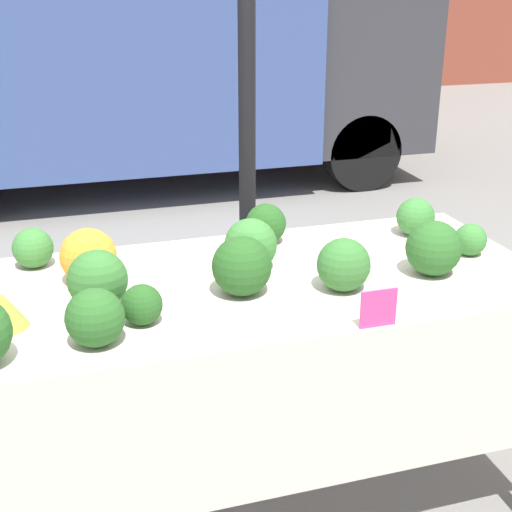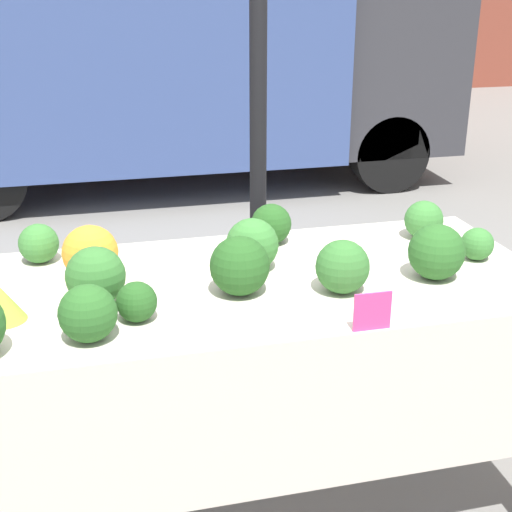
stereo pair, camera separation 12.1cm
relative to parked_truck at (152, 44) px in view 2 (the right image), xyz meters
name	(u,v)px [view 2 (the right image)]	position (x,y,z in m)	size (l,w,h in m)	color
ground_plane	(256,497)	(-0.16, -4.50, -1.21)	(40.00, 40.00, 0.00)	gray
tent_pole	(258,130)	(0.04, -3.75, -0.02)	(0.07, 0.07, 2.39)	black
parked_truck	(152,44)	(0.00, 0.00, 0.00)	(4.87, 2.20, 2.25)	#384C84
market_table	(261,319)	(-0.16, -4.57, -0.45)	(1.87, 0.86, 0.87)	beige
orange_cauliflower	(90,253)	(-0.67, -4.37, -0.25)	(0.18, 0.18, 0.18)	orange
romanesco_head	(2,304)	(-0.92, -4.62, -0.29)	(0.13, 0.13, 0.10)	#93B238
broccoli_head_0	(252,245)	(-0.15, -4.42, -0.25)	(0.17, 0.17, 0.17)	#387533
broccoli_head_1	(343,267)	(0.08, -4.66, -0.26)	(0.17, 0.17, 0.17)	#336B2D
broccoli_head_2	(240,266)	(-0.23, -4.60, -0.25)	(0.18, 0.18, 0.18)	#23511E
broccoli_head_3	(436,252)	(0.40, -4.63, -0.25)	(0.18, 0.18, 0.18)	#285B23
broccoli_head_4	(137,302)	(-0.55, -4.71, -0.28)	(0.12, 0.12, 0.12)	#23511E
broccoli_head_5	(424,220)	(0.53, -4.28, -0.27)	(0.14, 0.14, 0.14)	#387533
broccoli_head_6	(96,276)	(-0.66, -4.57, -0.25)	(0.18, 0.18, 0.18)	#336B2D
broccoli_head_8	(88,313)	(-0.69, -4.79, -0.26)	(0.16, 0.16, 0.16)	#285B23
broccoli_head_10	(39,243)	(-0.84, -4.18, -0.27)	(0.13, 0.13, 0.13)	#387533
broccoli_head_11	(271,224)	(-0.03, -4.19, -0.27)	(0.15, 0.15, 0.15)	#23511E
broccoli_head_12	(477,244)	(0.62, -4.51, -0.28)	(0.11, 0.11, 0.11)	#387533
price_sign	(372,311)	(0.07, -4.92, -0.29)	(0.11, 0.01, 0.11)	#E53D84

